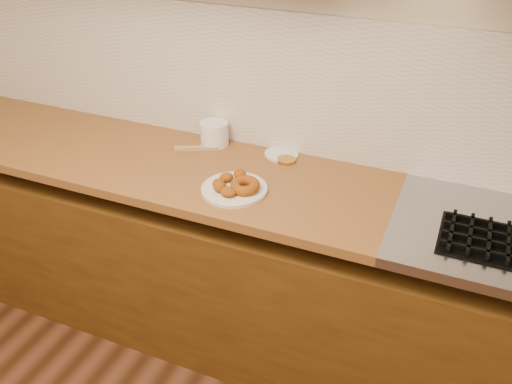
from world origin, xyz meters
TOP-DOWN VIEW (x-y plane):
  - wall_back at (0.00, 2.00)m, footprint 4.00×0.02m
  - base_cabinet at (0.00, 1.69)m, footprint 3.60×0.60m
  - butcher_block at (-0.65, 1.69)m, footprint 2.30×0.62m
  - backsplash at (0.00, 1.99)m, footprint 3.60×0.02m
  - donut_plate at (-0.10, 1.58)m, footprint 0.26×0.26m
  - ring_donut at (-0.05, 1.58)m, footprint 0.13×0.13m
  - fried_dough_chunks at (-0.13, 1.57)m, footprint 0.13×0.20m
  - plastic_tub at (-0.35, 1.91)m, footprint 0.17×0.17m
  - tub_lid at (-0.04, 1.93)m, footprint 0.19×0.19m
  - brass_jar_lid at (0.01, 1.88)m, footprint 0.09×0.09m
  - wooden_utensil at (-0.40, 1.83)m, footprint 0.19×0.10m

SIDE VIEW (x-z plane):
  - base_cabinet at x=0.00m, z-range 0.00..0.77m
  - butcher_block at x=-0.65m, z-range 0.86..0.90m
  - tub_lid at x=-0.04m, z-range 0.90..0.91m
  - brass_jar_lid at x=0.01m, z-range 0.90..0.91m
  - donut_plate at x=-0.10m, z-range 0.90..0.91m
  - wooden_utensil at x=-0.40m, z-range 0.90..0.92m
  - fried_dough_chunks at x=-0.13m, z-range 0.91..0.95m
  - ring_donut at x=-0.05m, z-range 0.91..0.96m
  - plastic_tub at x=-0.35m, z-range 0.90..1.01m
  - backsplash at x=0.00m, z-range 0.90..1.50m
  - wall_back at x=0.00m, z-range 0.00..2.70m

